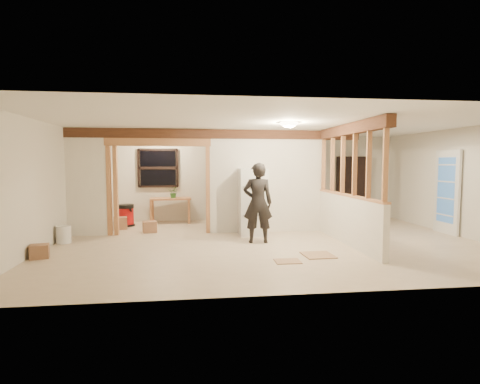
{
  "coord_description": "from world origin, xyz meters",
  "views": [
    {
      "loc": [
        -1.59,
        -7.82,
        1.68
      ],
      "look_at": [
        -0.57,
        0.4,
        1.05
      ],
      "focal_mm": 28.0,
      "sensor_mm": 36.0,
      "label": 1
    }
  ],
  "objects": [
    {
      "name": "floor",
      "position": [
        0.0,
        0.0,
        -0.01
      ],
      "size": [
        9.0,
        6.5,
        0.01
      ],
      "primitive_type": "cube",
      "color": "beige",
      "rests_on": "ground"
    },
    {
      "name": "ceiling",
      "position": [
        0.0,
        0.0,
        2.5
      ],
      "size": [
        9.0,
        6.5,
        0.01
      ],
      "primitive_type": "cube",
      "color": "white"
    },
    {
      "name": "wall_back",
      "position": [
        0.0,
        3.25,
        1.25
      ],
      "size": [
        9.0,
        0.01,
        2.5
      ],
      "primitive_type": "cube",
      "color": "beige",
      "rests_on": "floor"
    },
    {
      "name": "wall_front",
      "position": [
        0.0,
        -3.25,
        1.25
      ],
      "size": [
        9.0,
        0.01,
        2.5
      ],
      "primitive_type": "cube",
      "color": "beige",
      "rests_on": "floor"
    },
    {
      "name": "wall_left",
      "position": [
        -4.5,
        0.0,
        1.25
      ],
      "size": [
        0.01,
        6.5,
        2.5
      ],
      "primitive_type": "cube",
      "color": "beige",
      "rests_on": "floor"
    },
    {
      "name": "wall_right",
      "position": [
        4.5,
        0.0,
        1.25
      ],
      "size": [
        0.01,
        6.5,
        2.5
      ],
      "primitive_type": "cube",
      "color": "beige",
      "rests_on": "floor"
    },
    {
      "name": "partition_left_stub",
      "position": [
        -4.05,
        1.2,
        1.25
      ],
      "size": [
        0.9,
        0.12,
        2.5
      ],
      "primitive_type": "cube",
      "color": "silver",
      "rests_on": "floor"
    },
    {
      "name": "partition_center",
      "position": [
        0.2,
        1.2,
        1.25
      ],
      "size": [
        2.8,
        0.12,
        2.5
      ],
      "primitive_type": "cube",
      "color": "silver",
      "rests_on": "floor"
    },
    {
      "name": "doorway_frame",
      "position": [
        -2.4,
        1.2,
        1.1
      ],
      "size": [
        2.46,
        0.14,
        2.2
      ],
      "primitive_type": "cube",
      "color": "#BA7D4E",
      "rests_on": "floor"
    },
    {
      "name": "header_beam_back",
      "position": [
        -1.0,
        1.2,
        2.38
      ],
      "size": [
        7.0,
        0.18,
        0.22
      ],
      "primitive_type": "cube",
      "color": "#512D1C",
      "rests_on": "ceiling"
    },
    {
      "name": "header_beam_right",
      "position": [
        1.6,
        -0.4,
        2.38
      ],
      "size": [
        0.18,
        3.3,
        0.22
      ],
      "primitive_type": "cube",
      "color": "#512D1C",
      "rests_on": "ceiling"
    },
    {
      "name": "pony_wall",
      "position": [
        1.6,
        -0.4,
        0.5
      ],
      "size": [
        0.12,
        3.2,
        1.0
      ],
      "primitive_type": "cube",
      "color": "silver",
      "rests_on": "floor"
    },
    {
      "name": "stud_partition",
      "position": [
        1.6,
        -0.4,
        1.66
      ],
      "size": [
        0.14,
        3.2,
        1.32
      ],
      "primitive_type": "cube",
      "color": "#BA7D4E",
      "rests_on": "pony_wall"
    },
    {
      "name": "window_back",
      "position": [
        -2.6,
        3.17,
        1.55
      ],
      "size": [
        1.12,
        0.1,
        1.1
      ],
      "primitive_type": "cube",
      "color": "black",
      "rests_on": "wall_back"
    },
    {
      "name": "french_door",
      "position": [
        4.42,
        0.4,
        1.0
      ],
      "size": [
        0.12,
        0.86,
        2.0
      ],
      "primitive_type": "cube",
      "color": "white",
      "rests_on": "floor"
    },
    {
      "name": "ceiling_dome_main",
      "position": [
        0.3,
        -0.5,
        2.48
      ],
      "size": [
        0.36,
        0.36,
        0.16
      ],
      "primitive_type": "ellipsoid",
      "color": "#FFEABF",
      "rests_on": "ceiling"
    },
    {
      "name": "ceiling_dome_util",
      "position": [
        -2.5,
        2.3,
        2.48
      ],
      "size": [
        0.32,
        0.32,
        0.14
      ],
      "primitive_type": "ellipsoid",
      "color": "#FFEABF",
      "rests_on": "ceiling"
    },
    {
      "name": "hanging_bulb",
      "position": [
        -2.0,
        1.6,
        2.18
      ],
      "size": [
        0.07,
        0.07,
        0.07
      ],
      "primitive_type": "ellipsoid",
      "color": "#FFD88C",
      "rests_on": "ceiling"
    },
    {
      "name": "refrigerator",
      "position": [
        -0.21,
        0.83,
        0.78
      ],
      "size": [
        0.64,
        0.63,
        1.57
      ],
      "primitive_type": "cube",
      "color": "white",
      "rests_on": "floor"
    },
    {
      "name": "woman",
      "position": [
        -0.24,
        -0.06,
        0.85
      ],
      "size": [
        0.66,
        0.47,
        1.7
      ],
      "primitive_type": "imported",
      "rotation": [
        0.0,
        0.0,
        3.04
      ],
      "color": "black",
      "rests_on": "floor"
    },
    {
      "name": "work_table",
      "position": [
        -2.24,
        2.86,
        0.36
      ],
      "size": [
        1.18,
        0.67,
        0.71
      ],
      "primitive_type": "cube",
      "rotation": [
        0.0,
        0.0,
        0.1
      ],
      "color": "#BA7D4E",
      "rests_on": "floor"
    },
    {
      "name": "potted_plant",
      "position": [
        -2.15,
        2.83,
        0.87
      ],
      "size": [
        0.34,
        0.32,
        0.31
      ],
      "primitive_type": "imported",
      "rotation": [
        0.0,
        0.0,
        -0.33
      ],
      "color": "#347431",
      "rests_on": "work_table"
    },
    {
      "name": "shop_vac",
      "position": [
        -3.4,
        2.45,
        0.3
      ],
      "size": [
        0.48,
        0.48,
        0.59
      ],
      "primitive_type": "cylinder",
      "rotation": [
        0.0,
        0.0,
        -0.07
      ],
      "color": "#AA0C0C",
      "rests_on": "floor"
    },
    {
      "name": "bookshelf",
      "position": [
        3.23,
        3.02,
        0.95
      ],
      "size": [
        0.95,
        0.32,
        1.89
      ],
      "primitive_type": "cube",
      "color": "black",
      "rests_on": "floor"
    },
    {
      "name": "bucket",
      "position": [
        -4.32,
        0.38,
        0.19
      ],
      "size": [
        0.34,
        0.34,
        0.37
      ],
      "primitive_type": "cylinder",
      "rotation": [
        0.0,
        0.0,
        -0.16
      ],
      "color": "silver",
      "rests_on": "floor"
    },
    {
      "name": "box_util_a",
      "position": [
        -2.66,
        1.43,
        0.14
      ],
      "size": [
        0.38,
        0.34,
        0.27
      ],
      "primitive_type": "cube",
      "rotation": [
        0.0,
        0.0,
        0.24
      ],
      "color": "#966748",
      "rests_on": "floor"
    },
    {
      "name": "box_util_b",
      "position": [
        -3.47,
        1.99,
        0.15
      ],
      "size": [
        0.39,
        0.39,
        0.31
      ],
      "primitive_type": "cube",
      "rotation": [
        0.0,
        0.0,
        0.21
      ],
      "color": "#966748",
      "rests_on": "floor"
    },
    {
      "name": "box_front",
      "position": [
        -4.32,
        -0.89,
        0.12
      ],
      "size": [
        0.36,
        0.32,
        0.25
      ],
      "primitive_type": "cube",
      "rotation": [
        0.0,
        0.0,
        0.27
      ],
      "color": "#966748",
      "rests_on": "floor"
    },
    {
      "name": "floor_panel_near",
      "position": [
        0.66,
        -1.32,
        0.01
      ],
      "size": [
        0.55,
        0.55,
        0.02
      ],
      "primitive_type": "cube",
      "rotation": [
        0.0,
        0.0,
        0.04
      ],
      "color": "tan",
      "rests_on": "floor"
    },
    {
      "name": "floor_panel_far",
      "position": [
        0.0,
        -1.66,
        0.01
      ],
      "size": [
        0.44,
        0.36,
        0.01
      ],
      "primitive_type": "cube",
      "rotation": [
        0.0,
        0.0,
        -0.01
      ],
      "color": "tan",
      "rests_on": "floor"
    }
  ]
}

